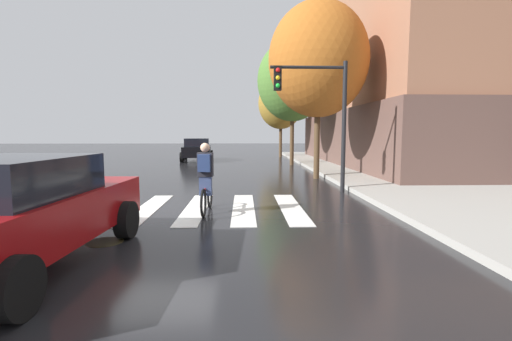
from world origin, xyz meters
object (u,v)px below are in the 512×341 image
cyclist (206,179)px  street_tree_far (281,103)px  fire_hydrant (356,162)px  traffic_light_near (319,104)px  street_tree_mid (293,81)px  sedan_mid (197,149)px  manhole_cover (105,242)px  sedan_near (17,211)px  street_tree_near (318,60)px

cyclist → street_tree_far: (3.90, 20.62, 3.46)m
fire_hydrant → street_tree_far: (-2.43, 12.00, 3.78)m
traffic_light_near → street_tree_mid: street_tree_mid is taller
sedan_mid → manhole_cover: bearing=-87.7°
cyclist → sedan_near: bearing=-123.8°
sedan_mid → street_tree_near: size_ratio=0.64×
traffic_light_near → fire_hydrant: traffic_light_near is taller
manhole_cover → fire_hydrant: 13.43m
street_tree_near → fire_hydrant: bearing=41.0°
sedan_near → fire_hydrant: size_ratio=6.03×
street_tree_mid → street_tree_far: street_tree_mid is taller
sedan_mid → fire_hydrant: (8.66, -8.25, -0.28)m
manhole_cover → sedan_mid: sedan_mid is taller
street_tree_mid → sedan_mid: bearing=149.4°
sedan_near → street_tree_far: size_ratio=0.74×
street_tree_mid → fire_hydrant: bearing=-61.5°
sedan_near → traffic_light_near: (5.62, 6.53, 2.04)m
street_tree_far → street_tree_near: bearing=-89.6°
sedan_mid → cyclist: 17.02m
cyclist → street_tree_near: street_tree_near is taller
cyclist → fire_hydrant: (6.33, 8.62, -0.31)m
traffic_light_near → street_tree_mid: 10.36m
street_tree_near → sedan_near: bearing=-122.1°
sedan_near → street_tree_near: bearing=57.9°
fire_hydrant → street_tree_near: (-2.34, -2.03, 4.39)m
sedan_near → sedan_mid: sedan_near is taller
manhole_cover → street_tree_mid: 17.12m
sedan_near → sedan_mid: 20.30m
cyclist → street_tree_far: bearing=79.3°
sedan_near → street_tree_near: 12.52m
sedan_mid → fire_hydrant: 11.96m
street_tree_near → street_tree_mid: 6.64m
sedan_near → manhole_cover: bearing=58.3°
traffic_light_near → fire_hydrant: 6.70m
manhole_cover → street_tree_far: (5.46, 22.85, 4.30)m
street_tree_far → sedan_mid: bearing=-148.9°
sedan_mid → traffic_light_near: (5.65, -13.77, 2.05)m
manhole_cover → street_tree_far: bearing=76.6°
cyclist → sedan_mid: bearing=97.9°
cyclist → street_tree_mid: size_ratio=0.23×
sedan_near → street_tree_far: (6.20, 24.05, 3.49)m
fire_hydrant → manhole_cover: bearing=-126.0°
street_tree_mid → traffic_light_near: bearing=-92.9°
manhole_cover → street_tree_near: size_ratio=0.09×
street_tree_near → street_tree_mid: (-0.16, 6.63, 0.10)m
fire_hydrant → street_tree_near: 5.37m
street_tree_near → street_tree_mid: street_tree_mid is taller
street_tree_near → street_tree_mid: bearing=91.4°
manhole_cover → street_tree_mid: bearing=70.8°
manhole_cover → fire_hydrant: bearing=54.0°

